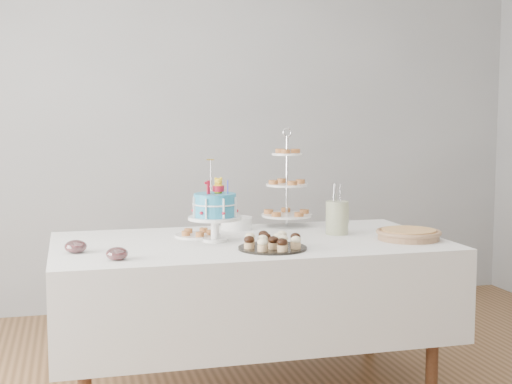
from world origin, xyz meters
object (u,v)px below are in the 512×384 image
object	(u,v)px
pastry_plate	(198,234)
utensil_pitcher	(337,216)
cupcake_tray	(273,242)
table	(249,285)
jam_bowl_a	(117,254)
tiered_stand	(287,185)
jam_bowl_b	(76,247)
birthday_cake	(215,219)
plate_stack	(236,223)
pie	(408,234)

from	to	relation	value
pastry_plate	utensil_pitcher	world-z (taller)	utensil_pitcher
cupcake_tray	utensil_pitcher	world-z (taller)	utensil_pitcher
table	jam_bowl_a	distance (m)	0.79
tiered_stand	jam_bowl_b	size ratio (longest dim) A/B	5.51
birthday_cake	jam_bowl_a	xyz separation A→B (m)	(-0.50, -0.34, -0.08)
birthday_cake	tiered_stand	xyz separation A→B (m)	(0.49, 0.39, 0.12)
tiered_stand	plate_stack	xyz separation A→B (m)	(-0.30, -0.04, -0.20)
pie	pastry_plate	distance (m)	1.07
cupcake_tray	jam_bowl_b	distance (m)	0.90
birthday_cake	plate_stack	bearing A→B (deg)	50.47
table	pastry_plate	bearing A→B (deg)	142.99
cupcake_tray	utensil_pitcher	distance (m)	0.55
pie	utensil_pitcher	world-z (taller)	utensil_pitcher
birthday_cake	tiered_stand	distance (m)	0.64
pastry_plate	jam_bowl_b	distance (m)	0.68
birthday_cake	jam_bowl_a	size ratio (longest dim) A/B	4.28
pie	jam_bowl_a	size ratio (longest dim) A/B	3.42
table	cupcake_tray	world-z (taller)	cupcake_tray
pastry_plate	jam_bowl_a	distance (m)	0.67
cupcake_tray	plate_stack	distance (m)	0.62
pastry_plate	table	bearing A→B (deg)	-37.01
utensil_pitcher	plate_stack	bearing A→B (deg)	145.30
pastry_plate	tiered_stand	bearing A→B (deg)	22.45
cupcake_tray	jam_bowl_a	size ratio (longest dim) A/B	3.39
jam_bowl_b	utensil_pitcher	world-z (taller)	utensil_pitcher
cupcake_tray	utensil_pitcher	bearing A→B (deg)	36.12
table	birthday_cake	size ratio (longest dim) A/B	4.73
jam_bowl_b	pie	bearing A→B (deg)	-2.15
cupcake_tray	tiered_stand	distance (m)	0.74
birthday_cake	tiered_stand	bearing A→B (deg)	27.29
jam_bowl_a	jam_bowl_b	xyz separation A→B (m)	(-0.17, 0.21, 0.00)
tiered_stand	plate_stack	bearing A→B (deg)	-172.85
plate_stack	utensil_pitcher	distance (m)	0.56
tiered_stand	plate_stack	size ratio (longest dim) A/B	3.21
cupcake_tray	tiered_stand	bearing A→B (deg)	67.49
table	jam_bowl_b	size ratio (longest dim) A/B	19.20
plate_stack	table	bearing A→B (deg)	-92.86
jam_bowl_a	birthday_cake	bearing A→B (deg)	34.60
jam_bowl_b	utensil_pitcher	bearing A→B (deg)	8.03
birthday_cake	plate_stack	size ratio (longest dim) A/B	2.36
cupcake_tray	birthday_cake	bearing A→B (deg)	128.59
birthday_cake	jam_bowl_b	bearing A→B (deg)	-179.76
utensil_pitcher	pie	bearing A→B (deg)	-43.68
tiered_stand	jam_bowl_b	bearing A→B (deg)	-155.75
utensil_pitcher	tiered_stand	bearing A→B (deg)	114.70
birthday_cake	pastry_plate	world-z (taller)	birthday_cake
pastry_plate	utensil_pitcher	xyz separation A→B (m)	(0.72, -0.11, 0.08)
tiered_stand	pastry_plate	world-z (taller)	tiered_stand
jam_bowl_a	jam_bowl_b	size ratio (longest dim) A/B	0.95
tiered_stand	utensil_pitcher	distance (m)	0.40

